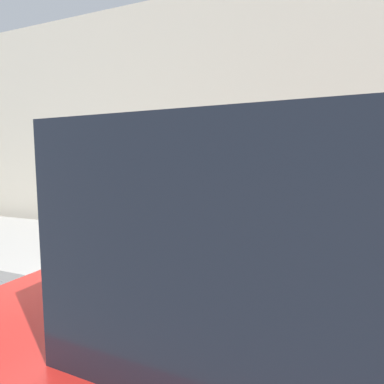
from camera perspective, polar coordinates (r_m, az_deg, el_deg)
name	(u,v)px	position (r m, az deg, el deg)	size (l,w,h in m)	color
ground_plane	(110,358)	(2.89, -15.35, -28.22)	(60.00, 60.00, 0.00)	slate
sidewalk	(200,264)	(4.62, 1.49, -13.55)	(24.00, 2.80, 0.15)	#9E9B96
building_facade	(232,118)	(6.23, 7.55, 13.83)	(24.00, 0.30, 4.95)	beige
parking_meter	(192,193)	(3.17, 0.00, -0.25)	(0.22, 0.13, 1.63)	#2D2D30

